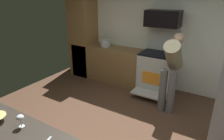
{
  "coord_description": "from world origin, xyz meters",
  "views": [
    {
      "loc": [
        1.61,
        -2.25,
        2.22
      ],
      "look_at": [
        0.05,
        0.3,
        1.05
      ],
      "focal_mm": 31.82,
      "sensor_mm": 36.0,
      "label": 1
    }
  ],
  "objects_px": {
    "person_cook": "(172,67)",
    "stock_pot": "(105,43)",
    "wine_glass_near": "(20,118)",
    "oven_range": "(157,71)",
    "microwave": "(163,19)"
  },
  "relations": [
    {
      "from": "oven_range",
      "to": "wine_glass_near",
      "type": "distance_m",
      "value": 3.29
    },
    {
      "from": "wine_glass_near",
      "to": "stock_pot",
      "type": "distance_m",
      "value": 3.42
    },
    {
      "from": "wine_glass_near",
      "to": "stock_pot",
      "type": "relative_size",
      "value": 0.55
    },
    {
      "from": "person_cook",
      "to": "stock_pot",
      "type": "height_order",
      "value": "person_cook"
    },
    {
      "from": "person_cook",
      "to": "stock_pot",
      "type": "relative_size",
      "value": 5.75
    },
    {
      "from": "microwave",
      "to": "stock_pot",
      "type": "bearing_deg",
      "value": -176.81
    },
    {
      "from": "oven_range",
      "to": "wine_glass_near",
      "type": "bearing_deg",
      "value": -96.51
    },
    {
      "from": "oven_range",
      "to": "wine_glass_near",
      "type": "height_order",
      "value": "oven_range"
    },
    {
      "from": "person_cook",
      "to": "wine_glass_near",
      "type": "bearing_deg",
      "value": -107.54
    },
    {
      "from": "oven_range",
      "to": "microwave",
      "type": "distance_m",
      "value": 1.19
    },
    {
      "from": "microwave",
      "to": "stock_pot",
      "type": "relative_size",
      "value": 2.84
    },
    {
      "from": "oven_range",
      "to": "person_cook",
      "type": "relative_size",
      "value": 1.02
    },
    {
      "from": "person_cook",
      "to": "wine_glass_near",
      "type": "xyz_separation_m",
      "value": [
        -0.84,
        -2.65,
        0.11
      ]
    },
    {
      "from": "oven_range",
      "to": "person_cook",
      "type": "bearing_deg",
      "value": -51.41
    },
    {
      "from": "oven_range",
      "to": "microwave",
      "type": "height_order",
      "value": "microwave"
    }
  ]
}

